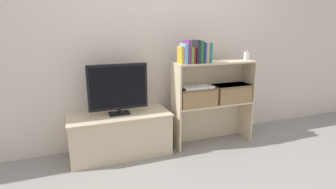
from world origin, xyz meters
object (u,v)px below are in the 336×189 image
Objects in this scene: book_olive at (190,55)px; book_charcoal at (196,52)px; book_mustard at (181,55)px; book_tan at (205,53)px; baby_monitor at (246,56)px; storage_basket_left at (196,96)px; book_forest at (200,52)px; laptop at (197,87)px; book_teal at (208,52)px; tv at (118,88)px; book_plum at (187,52)px; book_maroon at (193,55)px; storage_basket_right at (231,92)px; book_navy at (202,52)px; tv_stand at (120,134)px; book_skyblue at (184,54)px.

book_olive is 0.72× the size of book_charcoal.
book_mustard is 0.85× the size of book_tan.
baby_monitor is 0.79m from storage_basket_left.
book_charcoal reaches higher than book_forest.
laptop is (0.10, 0.02, -0.36)m from book_olive.
book_olive is at bearing 180.00° from book_charcoal.
laptop is at bearing 9.43° from book_olive.
book_tan is 0.04m from book_teal.
book_teal is 0.62× the size of laptop.
book_olive reaches higher than tv.
book_olive is 0.12m from book_forest.
book_plum is 0.22m from book_tan.
book_tan is at bearing 0.00° from book_charcoal.
book_maroon is at bearing 180.00° from book_teal.
book_mustard is 0.52m from storage_basket_left.
baby_monitor is at bearing 2.10° from book_mustard.
book_olive is at bearing 0.00° from book_plum.
storage_basket_right is (0.50, 0.02, -0.50)m from book_charcoal.
book_navy is 0.50× the size of storage_basket_right.
book_forest is at bearing 180.00° from book_navy.
laptop is (-0.12, 0.02, -0.38)m from book_teal.
book_forest is at bearing 0.00° from book_charcoal.
storage_basket_left is 1.00× the size of storage_basket_right.
book_navy reaches higher than book_tan.
book_navy is 1.03× the size of book_tan.
storage_basket_left is (-0.01, 0.02, -0.50)m from book_forest.
book_forest reaches higher than tv_stand.
tv_stand is 1.27m from book_navy.
book_charcoal reaches higher than storage_basket_left.
book_teal reaches higher than storage_basket_left.
book_plum is (0.04, 0.00, 0.02)m from book_skyblue.
book_charcoal is 0.50m from storage_basket_left.
book_navy is at bearing 0.00° from book_charcoal.
laptop is at bearing -6.86° from tv_stand.
book_teal is (0.26, 0.00, -0.02)m from book_plum.
book_maroon is at bearing 180.00° from book_charcoal.
laptop is at bearing 180.00° from storage_basket_right.
storage_basket_right is (0.45, 0.02, -0.50)m from book_forest.
storage_basket_right is (1.34, -0.10, -0.14)m from tv.
book_maroon reaches higher than storage_basket_right.
book_navy is at bearing -177.68° from storage_basket_right.
book_tan is (0.25, 0.00, 0.00)m from book_skyblue.
book_teal reaches higher than book_mustard.
book_skyblue is 0.61× the size of laptop.
book_skyblue is at bearing -9.91° from tv_stand.
book_mustard is 0.23m from book_forest.
book_forest is 1.10× the size of book_teal.
storage_basket_left is (0.17, 0.02, -0.49)m from book_skyblue.
tv is 1.06m from book_teal.
tv_stand is at bearing 173.14° from laptop.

